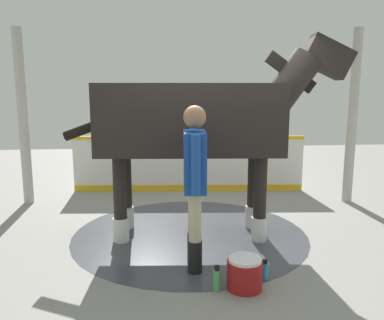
{
  "coord_description": "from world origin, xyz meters",
  "views": [
    {
      "loc": [
        0.7,
        4.86,
        1.86
      ],
      "look_at": [
        0.25,
        0.48,
        1.08
      ],
      "focal_mm": 36.53,
      "sensor_mm": 36.0,
      "label": 1
    }
  ],
  "objects_px": {
    "wash_bucket": "(245,273)",
    "bottle_shampoo": "(265,270)",
    "horse": "(199,122)",
    "bottle_spray": "(217,279)",
    "handler": "(195,176)"
  },
  "relations": [
    {
      "from": "horse",
      "to": "bottle_shampoo",
      "type": "bearing_deg",
      "value": -64.01
    },
    {
      "from": "horse",
      "to": "bottle_spray",
      "type": "xyz_separation_m",
      "value": [
        0.01,
        1.49,
        -1.36
      ]
    },
    {
      "from": "handler",
      "to": "wash_bucket",
      "type": "bearing_deg",
      "value": 134.55
    },
    {
      "from": "wash_bucket",
      "to": "bottle_shampoo",
      "type": "height_order",
      "value": "wash_bucket"
    },
    {
      "from": "horse",
      "to": "bottle_spray",
      "type": "height_order",
      "value": "horse"
    },
    {
      "from": "handler",
      "to": "bottle_shampoo",
      "type": "bearing_deg",
      "value": 157.08
    },
    {
      "from": "horse",
      "to": "bottle_spray",
      "type": "relative_size",
      "value": 14.28
    },
    {
      "from": "wash_bucket",
      "to": "bottle_spray",
      "type": "relative_size",
      "value": 1.35
    },
    {
      "from": "horse",
      "to": "bottle_shampoo",
      "type": "height_order",
      "value": "horse"
    },
    {
      "from": "wash_bucket",
      "to": "bottle_shampoo",
      "type": "xyz_separation_m",
      "value": [
        -0.24,
        -0.16,
        -0.06
      ]
    },
    {
      "from": "bottle_shampoo",
      "to": "bottle_spray",
      "type": "height_order",
      "value": "bottle_spray"
    },
    {
      "from": "horse",
      "to": "bottle_shampoo",
      "type": "xyz_separation_m",
      "value": [
        -0.51,
        1.32,
        -1.38
      ]
    },
    {
      "from": "horse",
      "to": "bottle_shampoo",
      "type": "relative_size",
      "value": 17.47
    },
    {
      "from": "wash_bucket",
      "to": "bottle_spray",
      "type": "xyz_separation_m",
      "value": [
        0.27,
        0.02,
        -0.04
      ]
    },
    {
      "from": "wash_bucket",
      "to": "bottle_spray",
      "type": "height_order",
      "value": "wash_bucket"
    }
  ]
}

